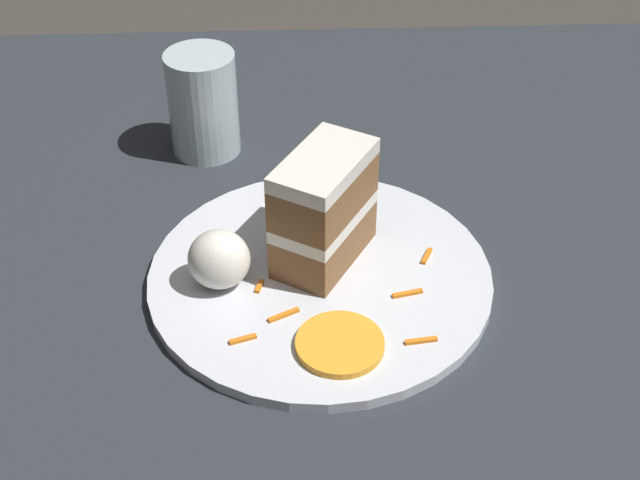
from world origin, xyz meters
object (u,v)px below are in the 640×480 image
(cake_slice, at_px, (324,211))
(orange_garnish, at_px, (340,344))
(cream_dollop, at_px, (219,259))
(plate, at_px, (320,277))
(drinking_glass, at_px, (204,110))

(cake_slice, relative_size, orange_garnish, 1.60)
(cream_dollop, bearing_deg, cake_slice, 18.55)
(plate, distance_m, cream_dollop, 0.09)
(plate, xyz_separation_m, cream_dollop, (-0.08, -0.01, 0.03))
(orange_garnish, bearing_deg, drinking_glass, 111.69)
(plate, xyz_separation_m, orange_garnish, (0.01, -0.09, 0.01))
(cream_dollop, distance_m, drinking_glass, 0.23)
(drinking_glass, bearing_deg, plate, -63.08)
(cake_slice, xyz_separation_m, drinking_glass, (-0.11, 0.20, -0.01))
(plate, relative_size, orange_garnish, 4.22)
(plate, bearing_deg, orange_garnish, -82.51)
(cake_slice, height_order, orange_garnish, cake_slice)
(drinking_glass, bearing_deg, cake_slice, -59.88)
(plate, bearing_deg, cream_dollop, -173.27)
(cake_slice, xyz_separation_m, cream_dollop, (-0.09, -0.03, -0.03))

